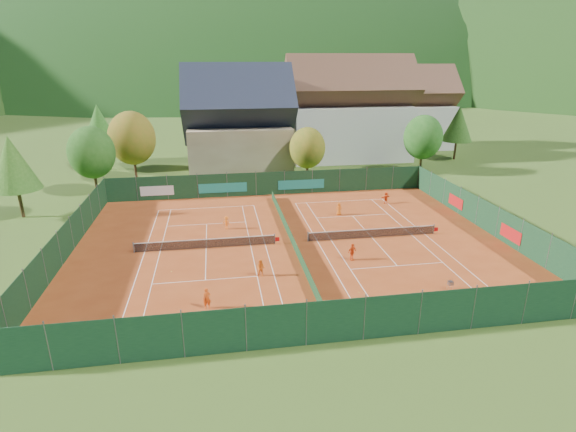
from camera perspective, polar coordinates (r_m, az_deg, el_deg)
The scene contains 32 objects.
ground at distance 42.75m, azimuth 0.43°, elevation -3.44°, with size 600.00×600.00×0.00m, color #35531A.
clay_pad at distance 42.74m, azimuth 0.43°, elevation -3.41°, with size 40.00×32.00×0.01m, color #9C3C17.
court_markings_left at distance 42.23m, azimuth -10.36°, elevation -4.03°, with size 11.03×23.83×0.00m.
court_markings_right at distance 44.68m, azimuth 10.61°, elevation -2.70°, with size 11.03×23.83×0.00m.
tennis_net_left at distance 42.04m, azimuth -10.19°, elevation -3.40°, with size 13.30×0.10×1.02m.
tennis_net_right at distance 44.55m, azimuth 10.84°, elevation -2.09°, with size 13.30×0.10×1.02m.
court_divider at distance 42.55m, azimuth 0.43°, elevation -2.79°, with size 0.03×28.80×1.00m.
fence_north at distance 57.19m, azimuth -2.72°, elevation 4.10°, with size 40.00×0.10×3.00m.
fence_south at distance 28.17m, azimuth 6.07°, elevation -13.16°, with size 40.00×0.04×3.00m.
fence_west at distance 43.73m, azimuth -26.39°, elevation -2.90°, with size 0.04×32.00×3.00m.
fence_east at distance 49.49m, azimuth 23.90°, elevation -0.06°, with size 0.09×32.00×3.00m.
chalet at distance 69.61m, azimuth -6.28°, elevation 11.13°, with size 16.20×12.00×16.00m.
hotel_block_a at distance 78.69m, azimuth 7.72°, elevation 12.59°, with size 21.60×11.00×17.25m.
hotel_block_b at distance 91.10m, azimuth 14.89°, elevation 12.57°, with size 17.28×10.00×15.50m.
tree_west_front at distance 61.79m, azimuth -23.68°, elevation 7.39°, with size 5.72×5.72×8.69m.
tree_west_mid at distance 66.62m, azimuth -19.21°, elevation 9.32°, with size 6.44×6.44×9.78m.
tree_west_back at distance 75.48m, azimuth -22.87°, elevation 10.48°, with size 5.60×5.60×10.00m.
tree_center at distance 63.23m, azimuth 2.47°, elevation 8.63°, with size 5.01×5.01×7.60m.
tree_east_front at distance 70.78m, azimuth 16.77°, elevation 9.56°, with size 5.72×5.72×8.69m.
tree_east_mid at distance 82.32m, azimuth 20.81°, elevation 10.90°, with size 5.04×5.04×9.00m.
tree_west_side at distance 56.10m, azimuth -31.60°, elevation 5.75°, with size 5.04×5.04×9.00m.
tree_east_back at distance 85.86m, azimuth 13.47°, elevation 12.38°, with size 7.15×7.15×10.86m.
mountain_backdrop at distance 280.25m, azimuth -1.88°, elevation 7.94°, with size 820.00×530.00×242.00m.
ball_hopper at distance 36.39m, azimuth 19.94°, elevation -8.01°, with size 0.34×0.34×0.80m.
loose_ball_0 at distance 38.37m, azimuth -14.57°, elevation -6.83°, with size 0.07×0.07×0.07m, color #CCD833.
loose_ball_1 at distance 34.48m, azimuth 8.98°, elevation -9.57°, with size 0.07×0.07×0.07m, color #CCD833.
player_left_near at distance 32.30m, azimuth -10.25°, elevation -10.26°, with size 0.57×0.38×1.57m, color #D54C12.
player_left_mid at distance 36.20m, azimuth -3.46°, elevation -6.63°, with size 0.71×0.55×1.45m, color orange.
player_left_far at distance 46.35m, azimuth -7.81°, elevation -0.83°, with size 0.88×0.50×1.36m, color orange.
player_right_near at distance 39.28m, azimuth 8.14°, elevation -4.52°, with size 0.92×0.38×1.56m, color #DF4913.
player_right_far_a at distance 50.25m, azimuth 6.49°, elevation 0.90°, with size 0.70×0.46×1.43m, color #DA5F13.
player_right_far_b at distance 55.25m, azimuth 12.33°, elevation 2.29°, with size 1.32×0.42×1.43m, color #DD4413.
Camera 1 is at (-6.66, -38.79, 16.66)m, focal length 28.00 mm.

